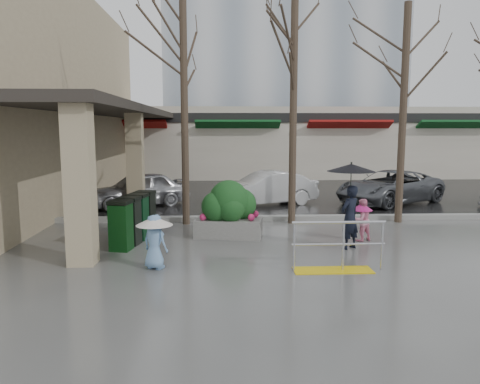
{
  "coord_description": "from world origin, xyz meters",
  "views": [
    {
      "loc": [
        -1.0,
        -10.3,
        2.89
      ],
      "look_at": [
        -0.48,
        1.16,
        1.3
      ],
      "focal_mm": 35.0,
      "sensor_mm": 36.0,
      "label": 1
    }
  ],
  "objects": [
    {
      "name": "canopy_slab",
      "position": [
        -4.8,
        8.0,
        3.62
      ],
      "size": [
        2.8,
        18.0,
        0.25
      ],
      "primitive_type": "cube",
      "color": "#2D2823",
      "rests_on": "pillar_front"
    },
    {
      "name": "tree_mideast",
      "position": [
        4.5,
        3.6,
        4.86
      ],
      "size": [
        3.2,
        3.2,
        6.5
      ],
      "color": "#382B21",
      "rests_on": "ground"
    },
    {
      "name": "news_boxes",
      "position": [
        -3.16,
        1.43,
        0.6
      ],
      "size": [
        0.89,
        2.19,
        1.19
      ],
      "rotation": [
        0.0,
        0.0,
        -0.2
      ],
      "color": "#0D3A13",
      "rests_on": "ground"
    },
    {
      "name": "car_c",
      "position": [
        5.5,
        7.09,
        0.63
      ],
      "size": [
        4.95,
        4.18,
        1.26
      ],
      "primitive_type": "imported",
      "rotation": [
        0.0,
        0.0,
        -1.01
      ],
      "color": "slate",
      "rests_on": "ground"
    },
    {
      "name": "pillar_back",
      "position": [
        -3.9,
        6.0,
        1.75
      ],
      "size": [
        0.55,
        0.55,
        3.5
      ],
      "primitive_type": "cube",
      "color": "tan",
      "rests_on": "ground"
    },
    {
      "name": "street_asphalt",
      "position": [
        0.0,
        22.0,
        0.01
      ],
      "size": [
        120.0,
        36.0,
        0.01
      ],
      "primitive_type": "cube",
      "color": "black",
      "rests_on": "ground"
    },
    {
      "name": "storefront_row",
      "position": [
        2.0,
        17.97,
        2.01
      ],
      "size": [
        34.0,
        6.74,
        4.0
      ],
      "color": "beige",
      "rests_on": "ground"
    },
    {
      "name": "child_pink",
      "position": [
        2.63,
        1.28,
        0.61
      ],
      "size": [
        0.65,
        0.59,
        1.09
      ],
      "rotation": [
        0.0,
        0.0,
        3.55
      ],
      "color": "#FE9BBC",
      "rests_on": "ground"
    },
    {
      "name": "pillar_front",
      "position": [
        -3.9,
        -0.5,
        1.75
      ],
      "size": [
        0.55,
        0.55,
        3.5
      ],
      "primitive_type": "cube",
      "color": "tan",
      "rests_on": "ground"
    },
    {
      "name": "tree_midwest",
      "position": [
        1.2,
        3.6,
        5.23
      ],
      "size": [
        3.2,
        3.2,
        7.0
      ],
      "color": "#382B21",
      "rests_on": "ground"
    },
    {
      "name": "planter",
      "position": [
        -0.74,
        1.9,
        0.72
      ],
      "size": [
        1.86,
        1.16,
        1.52
      ],
      "rotation": [
        0.0,
        0.0,
        -0.18
      ],
      "color": "slate",
      "rests_on": "ground"
    },
    {
      "name": "woman",
      "position": [
        2.11,
        0.52,
        1.27
      ],
      "size": [
        1.14,
        1.14,
        2.09
      ],
      "rotation": [
        0.0,
        0.0,
        3.78
      ],
      "color": "black",
      "rests_on": "ground"
    },
    {
      "name": "car_a",
      "position": [
        -3.98,
        6.87,
        0.63
      ],
      "size": [
        3.97,
        3.0,
        1.26
      ],
      "primitive_type": "imported",
      "rotation": [
        0.0,
        0.0,
        -1.1
      ],
      "color": "#BBBCC1",
      "rests_on": "ground"
    },
    {
      "name": "curb",
      "position": [
        0.0,
        4.0,
        0.07
      ],
      "size": [
        120.0,
        0.3,
        0.15
      ],
      "primitive_type": "cube",
      "color": "gray",
      "rests_on": "ground"
    },
    {
      "name": "car_b",
      "position": [
        0.75,
        6.91,
        0.63
      ],
      "size": [
        4.05,
        2.64,
        1.26
      ],
      "primitive_type": "imported",
      "rotation": [
        0.0,
        0.0,
        -1.2
      ],
      "color": "silver",
      "rests_on": "ground"
    },
    {
      "name": "near_building",
      "position": [
        -9.0,
        8.0,
        4.0
      ],
      "size": [
        6.0,
        18.0,
        8.0
      ],
      "primitive_type": "cube",
      "color": "tan",
      "rests_on": "ground"
    },
    {
      "name": "tree_west",
      "position": [
        -2.0,
        3.6,
        5.08
      ],
      "size": [
        3.2,
        3.2,
        6.8
      ],
      "color": "#382B21",
      "rests_on": "ground"
    },
    {
      "name": "handrail",
      "position": [
        1.36,
        -1.2,
        0.38
      ],
      "size": [
        1.9,
        0.5,
        1.03
      ],
      "color": "yellow",
      "rests_on": "ground"
    },
    {
      "name": "ground",
      "position": [
        0.0,
        0.0,
        0.0
      ],
      "size": [
        120.0,
        120.0,
        0.0
      ],
      "primitive_type": "plane",
      "color": "#51514F",
      "rests_on": "ground"
    },
    {
      "name": "office_tower",
      "position": [
        4.0,
        30.0,
        12.5
      ],
      "size": [
        18.0,
        12.0,
        25.0
      ],
      "primitive_type": "cube",
      "color": "#8C99A8",
      "rests_on": "ground"
    },
    {
      "name": "child_blue",
      "position": [
        -2.33,
        -0.89,
        0.7
      ],
      "size": [
        0.76,
        0.76,
        1.14
      ],
      "rotation": [
        0.0,
        0.0,
        2.61
      ],
      "color": "#75A0D0",
      "rests_on": "ground"
    }
  ]
}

